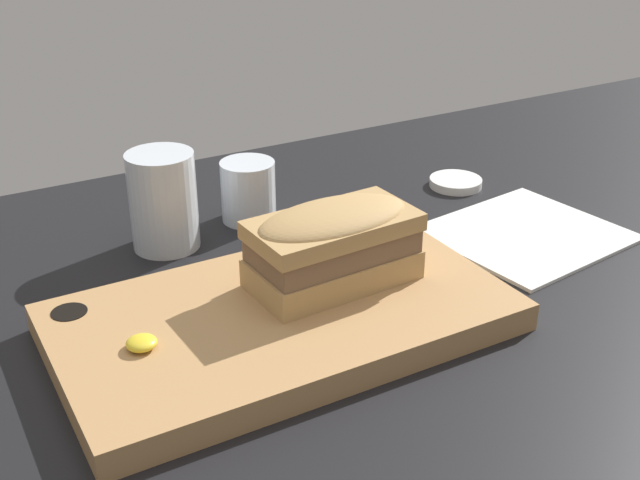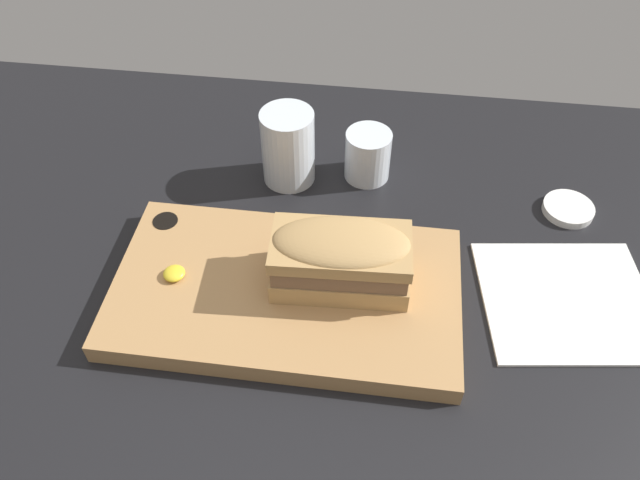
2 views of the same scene
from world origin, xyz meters
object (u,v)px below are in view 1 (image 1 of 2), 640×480
(wine_glass, at_px, (249,194))
(condiment_dish, at_px, (456,182))
(sandwich, at_px, (333,242))
(napkin, at_px, (526,234))
(water_glass, at_px, (164,207))
(serving_board, at_px, (281,318))

(wine_glass, relative_size, condiment_dish, 1.06)
(sandwich, bearing_deg, napkin, 5.23)
(wine_glass, xyz_separation_m, napkin, (0.25, -0.19, -0.03))
(sandwich, xyz_separation_m, water_glass, (-0.09, 0.20, -0.02))
(serving_board, distance_m, sandwich, 0.08)
(water_glass, xyz_separation_m, napkin, (0.36, -0.17, -0.04))
(serving_board, bearing_deg, condiment_dish, 28.80)
(serving_board, distance_m, napkin, 0.33)
(serving_board, bearing_deg, sandwich, 12.46)
(sandwich, xyz_separation_m, wine_glass, (0.02, 0.22, -0.04))
(sandwich, xyz_separation_m, condiment_dish, (0.29, 0.18, -0.06))
(water_glass, height_order, napkin, water_glass)
(serving_board, distance_m, wine_glass, 0.24)
(sandwich, bearing_deg, wine_glass, 85.98)
(water_glass, height_order, wine_glass, water_glass)
(sandwich, distance_m, wine_glass, 0.22)
(napkin, bearing_deg, serving_board, -173.40)
(serving_board, relative_size, condiment_dish, 5.99)
(serving_board, relative_size, water_glass, 3.74)
(napkin, bearing_deg, water_glass, 153.98)
(serving_board, xyz_separation_m, sandwich, (0.06, 0.01, 0.05))
(sandwich, height_order, wine_glass, sandwich)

